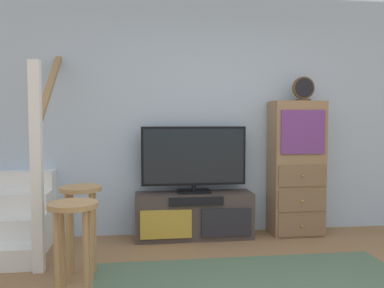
# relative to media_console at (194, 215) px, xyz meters

# --- Properties ---
(back_wall) EXTENTS (6.40, 0.12, 2.70)m
(back_wall) POSITION_rel_media_console_xyz_m (0.30, 0.27, 1.10)
(back_wall) COLOR #A8BCD1
(back_wall) RESTS_ON ground_plane
(media_console) EXTENTS (1.28, 0.38, 0.50)m
(media_console) POSITION_rel_media_console_xyz_m (0.00, 0.00, 0.00)
(media_console) COLOR #423833
(media_console) RESTS_ON ground_plane
(television) EXTENTS (1.15, 0.22, 0.73)m
(television) POSITION_rel_media_console_xyz_m (0.00, 0.02, 0.64)
(television) COLOR black
(television) RESTS_ON media_console
(side_cabinet) EXTENTS (0.58, 0.38, 1.51)m
(side_cabinet) POSITION_rel_media_console_xyz_m (1.17, 0.01, 0.50)
(side_cabinet) COLOR #93704C
(side_cabinet) RESTS_ON ground_plane
(desk_clock) EXTENTS (0.25, 0.08, 0.27)m
(desk_clock) POSITION_rel_media_console_xyz_m (1.23, -0.00, 1.40)
(desk_clock) COLOR #4C3823
(desk_clock) RESTS_ON side_cabinet
(staircase) EXTENTS (1.00, 1.36, 2.20)m
(staircase) POSITION_rel_media_console_xyz_m (-1.94, 0.01, 0.12)
(staircase) COLOR white
(staircase) RESTS_ON ground_plane
(bar_stool_near) EXTENTS (0.34, 0.34, 0.74)m
(bar_stool_near) POSITION_rel_media_console_xyz_m (-1.04, -1.51, 0.30)
(bar_stool_near) COLOR #A37A4C
(bar_stool_near) RESTS_ON ground_plane
(bar_stool_far) EXTENTS (0.34, 0.34, 0.76)m
(bar_stool_far) POSITION_rel_media_console_xyz_m (-1.07, -0.97, 0.31)
(bar_stool_far) COLOR #A37A4C
(bar_stool_far) RESTS_ON ground_plane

